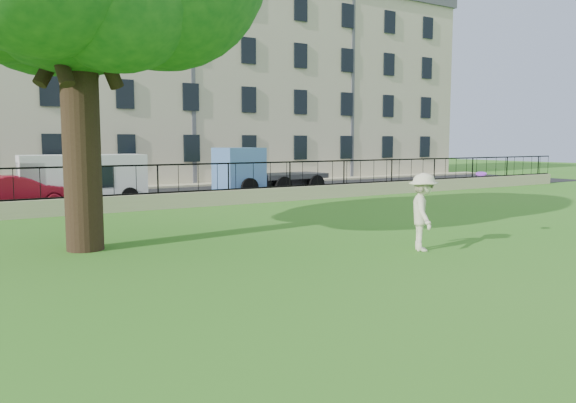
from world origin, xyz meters
TOP-DOWN VIEW (x-y plane):
  - ground at (0.00, 0.00)m, footprint 120.00×120.00m
  - retaining_wall at (0.00, 12.00)m, footprint 50.00×0.40m
  - iron_railing at (0.00, 12.00)m, footprint 50.00×0.05m
  - street at (0.00, 16.70)m, footprint 60.00×9.00m
  - sidewalk at (0.00, 21.90)m, footprint 60.00×1.40m
  - building_row at (0.00, 27.57)m, footprint 56.40×10.40m
  - man at (2.50, 0.67)m, footprint 1.25×1.37m
  - frisbee at (4.70, 0.80)m, footprint 0.33×0.33m
  - red_sedan at (-4.50, 14.78)m, footprint 3.94×1.39m
  - white_van at (-2.00, 15.40)m, footprint 4.96×2.12m
  - blue_truck at (6.94, 15.40)m, footprint 5.57×2.22m

SIDE VIEW (x-z plane):
  - ground at x=0.00m, z-range 0.00..0.00m
  - street at x=0.00m, z-range 0.00..0.01m
  - sidewalk at x=0.00m, z-range 0.00..0.12m
  - retaining_wall at x=0.00m, z-range 0.00..0.60m
  - red_sedan at x=-4.50m, z-range 0.00..1.30m
  - man at x=2.50m, z-range 0.00..1.85m
  - white_van at x=-2.00m, z-range 0.00..2.05m
  - blue_truck at x=6.94m, z-range 0.00..2.30m
  - iron_railing at x=0.00m, z-range 0.59..1.72m
  - frisbee at x=4.70m, z-range 1.70..1.82m
  - building_row at x=0.00m, z-range 0.02..13.82m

